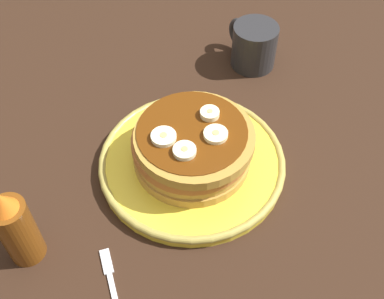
{
  "coord_description": "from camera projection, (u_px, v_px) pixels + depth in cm",
  "views": [
    {
      "loc": [
        -36.33,
        23.91,
        56.72
      ],
      "look_at": [
        0.0,
        0.0,
        3.95
      ],
      "focal_mm": 44.73,
      "sensor_mm": 36.0,
      "label": 1
    }
  ],
  "objects": [
    {
      "name": "banana_slice_3",
      "position": [
        216.0,
        135.0,
        0.64
      ],
      "size": [
        3.33,
        3.33,
        0.87
      ],
      "color": "#FEF2B3",
      "rests_on": "pancake_stack"
    },
    {
      "name": "ground_plane",
      "position": [
        192.0,
        172.0,
        0.73
      ],
      "size": [
        140.0,
        140.0,
        3.0
      ],
      "primitive_type": "cube",
      "color": "black"
    },
    {
      "name": "banana_slice_2",
      "position": [
        210.0,
        114.0,
        0.67
      ],
      "size": [
        2.72,
        2.72,
        1.07
      ],
      "color": "#FEF2BB",
      "rests_on": "pancake_stack"
    },
    {
      "name": "banana_slice_1",
      "position": [
        164.0,
        137.0,
        0.64
      ],
      "size": [
        3.47,
        3.47,
        0.88
      ],
      "color": "#F6F2C5",
      "rests_on": "pancake_stack"
    },
    {
      "name": "syrup_bottle",
      "position": [
        18.0,
        231.0,
        0.58
      ],
      "size": [
        4.58,
        4.58,
        13.14
      ],
      "color": "brown",
      "rests_on": "ground_plane"
    },
    {
      "name": "coffee_mug",
      "position": [
        253.0,
        44.0,
        0.83
      ],
      "size": [
        10.89,
        7.8,
        7.8
      ],
      "color": "#262628",
      "rests_on": "ground_plane"
    },
    {
      "name": "pancake_stack",
      "position": [
        194.0,
        146.0,
        0.68
      ],
      "size": [
        17.9,
        17.7,
        6.42
      ],
      "color": "#B88839",
      "rests_on": "plate"
    },
    {
      "name": "plate",
      "position": [
        192.0,
        162.0,
        0.71
      ],
      "size": [
        27.5,
        27.5,
        1.96
      ],
      "color": "yellow",
      "rests_on": "ground_plane"
    },
    {
      "name": "fork",
      "position": [
        113.0,
        289.0,
        0.59
      ],
      "size": [
        12.79,
        4.42,
        0.5
      ],
      "color": "silver",
      "rests_on": "ground_plane"
    },
    {
      "name": "banana_slice_0",
      "position": [
        185.0,
        151.0,
        0.63
      ],
      "size": [
        3.13,
        3.13,
        0.93
      ],
      "color": "beige",
      "rests_on": "pancake_stack"
    }
  ]
}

